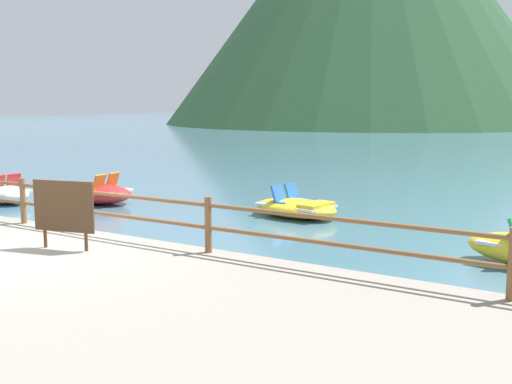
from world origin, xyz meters
The scene contains 5 objects.
ground_plane centered at (0.00, 40.00, 0.00)m, with size 200.00×200.00×0.00m, color #477084.
dock_railing centered at (0.00, 1.55, 0.98)m, with size 23.92×0.12×0.95m.
sign_board centered at (0.15, 0.44, 1.13)m, with size 1.16×0.31×1.19m.
pedal_boat_1 centered at (-4.77, 5.88, 0.30)m, with size 2.32×1.50×0.89m.
pedal_boat_2 centered at (1.14, 7.03, 0.24)m, with size 2.53×1.73×0.81m.
Camera 1 is at (8.31, -6.53, 2.91)m, focal length 42.74 mm.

